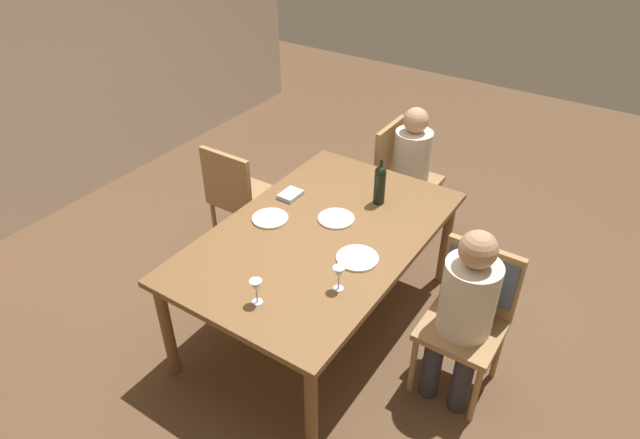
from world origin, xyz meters
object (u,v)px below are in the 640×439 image
Objects in this scene: chair_near at (473,299)px; dinner_plate_guest_right at (336,219)px; chair_far_right at (238,193)px; wine_glass_centre at (256,287)px; dining_table at (320,242)px; wine_glass_near_left at (339,274)px; wine_bottle_tall_green at (380,183)px; handbag at (276,212)px; person_man_bearded at (465,307)px; chair_right_end at (400,171)px; dinner_plate_guest_left at (270,218)px; person_woman_host at (414,164)px; dinner_plate_host at (357,258)px.

dinner_plate_guest_right is (0.05, 0.96, 0.16)m from chair_near.
wine_glass_centre is at bearing -44.91° from chair_far_right.
wine_glass_near_left reaches higher than dining_table.
wine_bottle_tall_green reaches higher than chair_near.
handbag is (1.15, 1.34, -0.75)m from wine_glass_near_left.
dinner_plate_guest_right is (0.88, 0.06, -0.10)m from wine_glass_centre.
person_man_bearded is at bearing -122.52° from wine_bottle_tall_green.
chair_far_right is 6.17× the size of wine_glass_centre.
wine_glass_near_left is at bearing 15.07° from chair_right_end.
dining_table is 0.36m from dinner_plate_guest_left.
person_man_bearded is 4.06× the size of handbag.
dining_table is at bearing 5.58° from wine_glass_centre.
person_woman_host is 7.40× the size of wine_glass_near_left.
wine_bottle_tall_green is at bearing -32.52° from person_man_bearded.
person_man_bearded is 1.02m from wine_bottle_tall_green.
wine_glass_centre is (-0.67, 0.90, 0.20)m from person_man_bearded.
person_woman_host is at bearing -0.97° from dinner_plate_guest_right.
wine_glass_near_left is at bearing 11.45° from person_woman_host.
chair_right_end is 3.71× the size of dinner_plate_host.
dinner_plate_guest_left is at bearing 65.83° from wine_glass_near_left.
person_man_bearded is at bearing -112.34° from handbag.
handbag is (0.44, -0.00, -0.42)m from chair_far_right.
dining_table is 0.73m from wine_glass_centre.
dining_table is at bearing -81.25° from dinner_plate_guest_left.
dinner_plate_host is at bearing -123.85° from handbag.
wine_bottle_tall_green reaches higher than dinner_plate_guest_right.
dinner_plate_guest_right is (-1.14, 0.02, 0.12)m from person_woman_host.
chair_near reaches higher than wine_glass_centre.
dining_table is 1.70× the size of person_woman_host.
chair_far_right is at bearing 71.00° from dining_table.
wine_glass_centre reaches higher than dining_table.
dinner_plate_guest_right is (0.55, 0.36, -0.10)m from wine_glass_near_left.
wine_bottle_tall_green is at bearing 17.35° from dinner_plate_host.
chair_far_right reaches higher than dinner_plate_guest_left.
wine_glass_near_left is 0.67m from dinner_plate_guest_right.
dinner_plate_host reaches higher than handbag.
wine_glass_centre is at bearing -147.26° from dinner_plate_guest_left.
person_man_bearded is (-0.03, -0.97, -0.02)m from dining_table.
dinner_plate_guest_left reaches higher than handbag.
dining_table is 12.55× the size of wine_glass_near_left.
person_man_bearded reaches higher than chair_right_end.
dinner_plate_host is at bearing 9.00° from wine_glass_near_left.
chair_near is 0.82m from wine_glass_near_left.
person_woman_host is 1.64m from person_man_bearded.
dining_table is 6.68× the size of handbag.
dinner_plate_host is (-0.22, 0.65, 0.16)m from chair_near.
wine_bottle_tall_green reaches higher than chair_right_end.
wine_bottle_tall_green is (0.51, -0.14, 0.22)m from dining_table.
dinner_plate_guest_left is (-0.18, 1.32, 0.16)m from chair_near.
handbag is (0.80, 1.94, -0.55)m from person_man_bearded.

